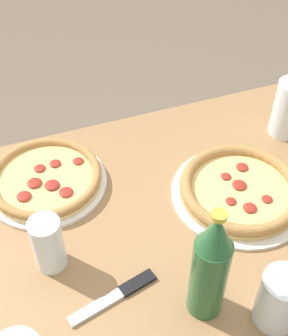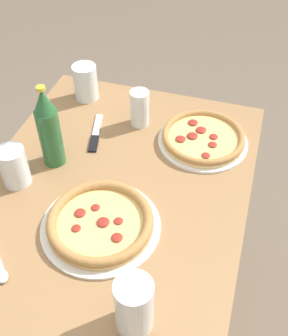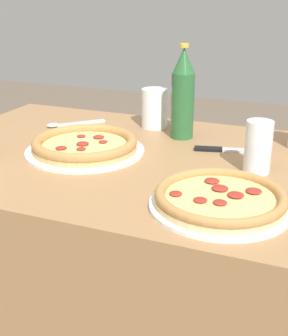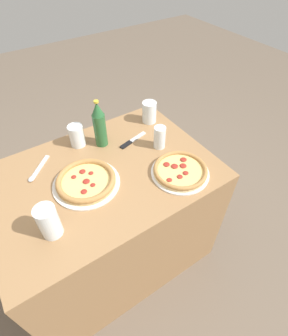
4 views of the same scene
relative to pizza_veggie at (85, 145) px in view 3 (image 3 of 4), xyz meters
The scene contains 8 objects.
table 0.42m from the pizza_veggie, 12.29° to the left, with size 1.09×0.75×0.77m.
pizza_veggie is the anchor object (origin of this frame).
pizza_salami 0.44m from the pizza_veggie, 24.86° to the right, with size 0.28×0.28×0.04m.
glass_orange_juice 0.30m from the pizza_veggie, 73.41° to the left, with size 0.08×0.08×0.12m.
glass_water 0.44m from the pizza_veggie, ahead, with size 0.06×0.06×0.12m.
beer_bottle 0.31m from the pizza_veggie, 48.69° to the left, with size 0.07×0.07×0.26m.
knife 0.37m from the pizza_veggie, 23.50° to the left, with size 0.18×0.07×0.01m.
spoon 0.26m from the pizza_veggie, 129.70° to the left, with size 0.15×0.15×0.01m.
Camera 3 is at (0.48, -1.03, 1.18)m, focal length 50.00 mm.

